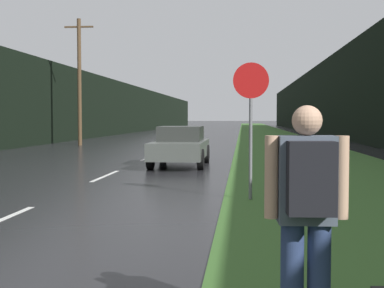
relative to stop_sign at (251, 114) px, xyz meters
name	(u,v)px	position (x,y,z in m)	size (l,w,h in m)	color
grass_verge	(276,139)	(2.44, 31.20, -1.76)	(6.00, 240.00, 0.02)	#386028
lane_stripe_c	(106,176)	(-4.16, 4.23, -1.77)	(0.12, 3.00, 0.01)	silver
lane_stripe_d	(148,158)	(-4.16, 11.23, -1.77)	(0.12, 3.00, 0.01)	silver
lane_stripe_e	(170,149)	(-4.16, 18.23, -1.77)	(0.12, 3.00, 0.01)	silver
lane_stripe_f	(184,143)	(-4.16, 25.23, -1.77)	(0.12, 3.00, 0.01)	silver
treeline_far_side	(106,108)	(-13.75, 41.20, 0.96)	(2.00, 140.00, 5.46)	black
treeline_near_side	(333,98)	(8.44, 41.20, 1.81)	(2.00, 140.00, 7.15)	black
utility_pole_far	(79,80)	(-10.20, 21.21, 2.25)	(1.80, 0.24, 7.77)	#4C3823
stop_sign	(251,114)	(0.00, 0.00, 0.00)	(0.73, 0.07, 2.83)	slate
hitchhiker_with_backpack	(307,208)	(0.31, -7.03, -0.74)	(0.62, 0.43, 1.79)	navy
car_passing_near	(180,146)	(-2.36, 7.75, -1.06)	(1.86, 4.42, 1.40)	#4C514C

